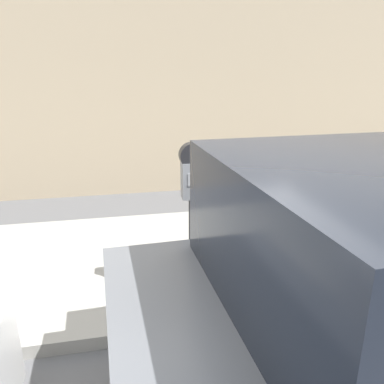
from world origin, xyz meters
name	(u,v)px	position (x,y,z in m)	size (l,w,h in m)	color
sidewalk	(151,260)	(0.00, 2.20, 0.06)	(24.00, 2.80, 0.13)	#ADAAA3
building_facade	(127,14)	(0.00, 5.31, 3.25)	(24.00, 0.30, 6.49)	tan
parking_meter	(192,190)	(0.32, 1.20, 1.26)	(0.22, 0.14, 1.56)	#2D2D30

